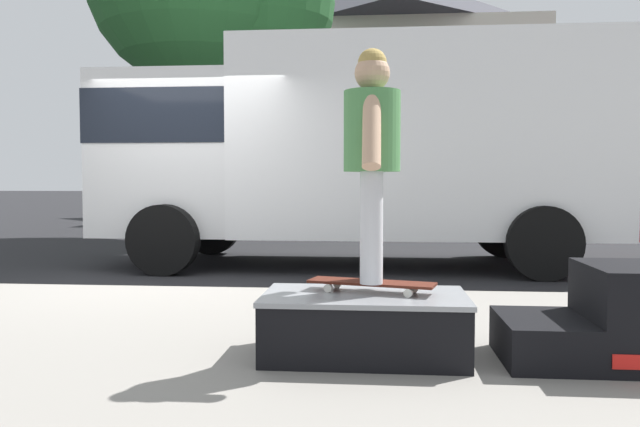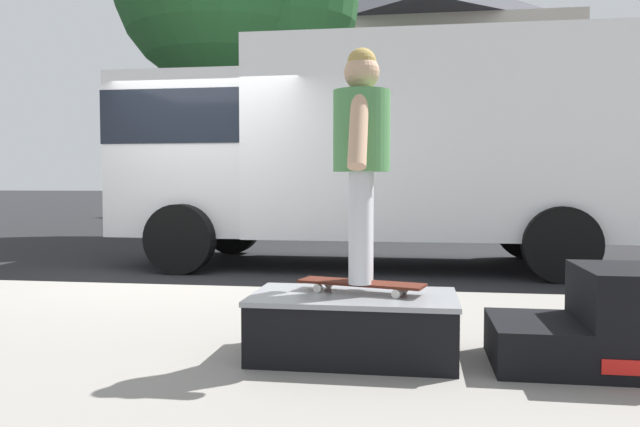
{
  "view_description": "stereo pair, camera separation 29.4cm",
  "coord_description": "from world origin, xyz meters",
  "px_view_note": "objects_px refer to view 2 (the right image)",
  "views": [
    {
      "loc": [
        2.39,
        -6.71,
        1.19
      ],
      "look_at": [
        1.95,
        -1.82,
        0.94
      ],
      "focal_mm": 35.34,
      "sensor_mm": 36.0,
      "label": 1
    },
    {
      "loc": [
        2.69,
        -6.67,
        1.19
      ],
      "look_at": [
        1.95,
        -1.82,
        0.94
      ],
      "focal_mm": 35.34,
      "sensor_mm": 36.0,
      "label": 2
    }
  ],
  "objects_px": {
    "kicker_ramp": "(596,326)",
    "skater_kid": "(362,145)",
    "skateboard": "(361,284)",
    "box_truck": "(368,145)",
    "skate_box": "(354,324)"
  },
  "relations": [
    {
      "from": "kicker_ramp",
      "to": "skater_kid",
      "type": "bearing_deg",
      "value": 177.52
    },
    {
      "from": "skateboard",
      "to": "kicker_ramp",
      "type": "bearing_deg",
      "value": -2.48
    },
    {
      "from": "kicker_ramp",
      "to": "skateboard",
      "type": "height_order",
      "value": "kicker_ramp"
    },
    {
      "from": "skateboard",
      "to": "skater_kid",
      "type": "relative_size",
      "value": 0.57
    },
    {
      "from": "kicker_ramp",
      "to": "skater_kid",
      "type": "xyz_separation_m",
      "value": [
        -1.35,
        0.06,
        1.05
      ]
    },
    {
      "from": "skater_kid",
      "to": "box_truck",
      "type": "distance_m",
      "value": 5.07
    },
    {
      "from": "box_truck",
      "to": "skater_kid",
      "type": "bearing_deg",
      "value": -86.14
    },
    {
      "from": "skateboard",
      "to": "box_truck",
      "type": "xyz_separation_m",
      "value": [
        -0.34,
        5.05,
        1.14
      ]
    },
    {
      "from": "kicker_ramp",
      "to": "skateboard",
      "type": "relative_size",
      "value": 1.23
    },
    {
      "from": "skate_box",
      "to": "skater_kid",
      "type": "height_order",
      "value": "skater_kid"
    },
    {
      "from": "skateboard",
      "to": "box_truck",
      "type": "bearing_deg",
      "value": 93.86
    },
    {
      "from": "skate_box",
      "to": "skateboard",
      "type": "xyz_separation_m",
      "value": [
        0.04,
        0.06,
        0.24
      ]
    },
    {
      "from": "skateboard",
      "to": "skate_box",
      "type": "bearing_deg",
      "value": -124.0
    },
    {
      "from": "skate_box",
      "to": "kicker_ramp",
      "type": "bearing_deg",
      "value": -0.01
    },
    {
      "from": "kicker_ramp",
      "to": "box_truck",
      "type": "distance_m",
      "value": 5.55
    }
  ]
}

